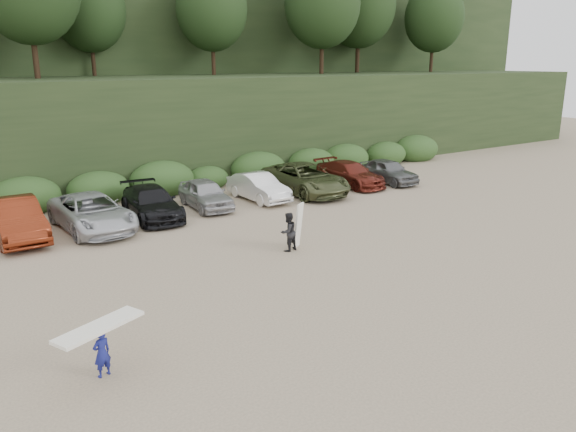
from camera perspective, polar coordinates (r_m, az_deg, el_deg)
ground at (r=18.29m, az=0.43°, el=-6.89°), size 120.00×120.00×0.00m
hillside_backdrop at (r=50.92m, az=-24.68°, el=18.98°), size 90.00×41.50×28.00m
parked_cars at (r=25.48m, az=-20.14°, el=0.42°), size 36.28×6.18×1.64m
child_surfer at (r=13.61m, az=-18.49°, el=-12.01°), size 2.19×1.37×1.27m
adult_surfer at (r=21.16m, az=0.12°, el=-1.56°), size 1.24×0.70×1.76m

